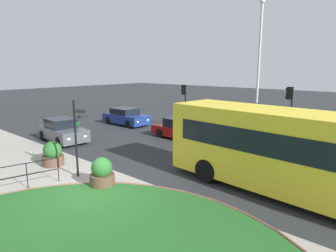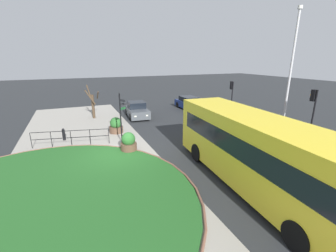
% 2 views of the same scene
% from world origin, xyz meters
% --- Properties ---
extents(ground, '(120.00, 120.00, 0.00)m').
position_xyz_m(ground, '(0.00, 0.00, 0.00)').
color(ground, '#282B2D').
extents(sidewalk_paving, '(32.00, 8.26, 0.02)m').
position_xyz_m(sidewalk_paving, '(0.00, -1.87, 0.01)').
color(sidewalk_paving, '#9E998E').
rests_on(sidewalk_paving, ground).
extents(grass_island, '(13.00, 13.00, 0.10)m').
position_xyz_m(grass_island, '(3.90, -4.00, 0.05)').
color(grass_island, '#235B23').
rests_on(grass_island, ground).
extents(grass_kerb_ring, '(13.31, 13.31, 0.11)m').
position_xyz_m(grass_kerb_ring, '(3.90, -4.00, 0.06)').
color(grass_kerb_ring, brown).
rests_on(grass_kerb_ring, ground).
extents(signpost_directional, '(0.78, 0.74, 3.46)m').
position_xyz_m(signpost_directional, '(-2.06, 0.78, 1.96)').
color(signpost_directional, black).
rests_on(signpost_directional, ground).
extents(bollard_foreground, '(0.20, 0.20, 0.89)m').
position_xyz_m(bollard_foreground, '(-4.08, -3.00, 0.45)').
color(bollard_foreground, black).
rests_on(bollard_foreground, ground).
extents(railing_grass_edge, '(1.10, 4.80, 1.08)m').
position_xyz_m(railing_grass_edge, '(-2.69, -2.53, 0.70)').
color(railing_grass_edge, black).
rests_on(railing_grass_edge, ground).
extents(bus_yellow, '(10.67, 3.16, 3.24)m').
position_xyz_m(bus_yellow, '(6.02, 4.94, 1.74)').
color(bus_yellow, yellow).
rests_on(bus_yellow, ground).
extents(car_near_lane, '(4.18, 1.93, 1.42)m').
position_xyz_m(car_near_lane, '(-9.85, 10.19, 0.67)').
color(car_near_lane, navy).
rests_on(car_near_lane, ground).
extents(car_far_lane, '(4.22, 2.14, 1.51)m').
position_xyz_m(car_far_lane, '(-8.60, 3.64, 0.69)').
color(car_far_lane, '#474C51').
rests_on(car_far_lane, ground).
extents(car_trailing, '(4.64, 2.05, 1.41)m').
position_xyz_m(car_trailing, '(-3.01, 9.44, 0.64)').
color(car_trailing, maroon).
rests_on(car_trailing, ground).
extents(traffic_light_near, '(0.49, 0.27, 3.65)m').
position_xyz_m(traffic_light_near, '(2.87, 12.72, 2.68)').
color(traffic_light_near, black).
rests_on(traffic_light_near, ground).
extents(traffic_light_far, '(0.49, 0.30, 3.49)m').
position_xyz_m(traffic_light_far, '(-5.18, 12.33, 2.57)').
color(traffic_light_far, black).
rests_on(traffic_light_far, ground).
extents(lamppost_tall, '(0.32, 0.32, 9.09)m').
position_xyz_m(lamppost_tall, '(0.66, 12.86, 4.84)').
color(lamppost_tall, '#B7B7BC').
rests_on(lamppost_tall, ground).
extents(planter_near_signpost, '(1.05, 1.05, 1.25)m').
position_xyz_m(planter_near_signpost, '(-4.37, 0.76, 0.56)').
color(planter_near_signpost, brown).
rests_on(planter_near_signpost, ground).
extents(planter_kerbside, '(1.01, 1.01, 1.24)m').
position_xyz_m(planter_kerbside, '(-0.33, 0.78, 0.56)').
color(planter_kerbside, brown).
rests_on(planter_kerbside, ground).
extents(street_tree_bare, '(1.26, 1.28, 3.24)m').
position_xyz_m(street_tree_bare, '(-9.76, -0.37, 1.47)').
color(street_tree_bare, '#423323').
rests_on(street_tree_bare, ground).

